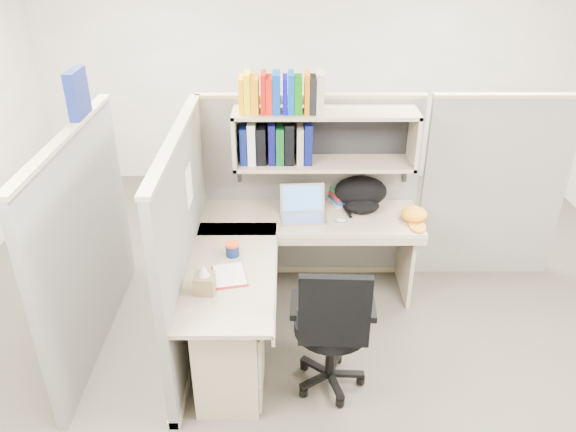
{
  "coord_description": "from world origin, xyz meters",
  "views": [
    {
      "loc": [
        -0.19,
        -3.37,
        2.84
      ],
      "look_at": [
        -0.18,
        0.25,
        0.91
      ],
      "focal_mm": 35.0,
      "sensor_mm": 36.0,
      "label": 1
    }
  ],
  "objects_px": {
    "desk": "(255,313)",
    "task_chair": "(331,347)",
    "backpack": "(361,194)",
    "snack_canister": "(232,249)",
    "laptop": "(304,205)"
  },
  "relations": [
    {
      "from": "desk",
      "to": "task_chair",
      "type": "relative_size",
      "value": 1.68
    },
    {
      "from": "backpack",
      "to": "task_chair",
      "type": "bearing_deg",
      "value": -100.09
    },
    {
      "from": "backpack",
      "to": "task_chair",
      "type": "xyz_separation_m",
      "value": [
        -0.32,
        -1.26,
        -0.49
      ]
    },
    {
      "from": "backpack",
      "to": "task_chair",
      "type": "distance_m",
      "value": 1.39
    },
    {
      "from": "snack_canister",
      "to": "task_chair",
      "type": "height_order",
      "value": "task_chair"
    },
    {
      "from": "snack_canister",
      "to": "laptop",
      "type": "bearing_deg",
      "value": 46.26
    },
    {
      "from": "task_chair",
      "to": "snack_canister",
      "type": "bearing_deg",
      "value": 141.08
    },
    {
      "from": "backpack",
      "to": "desk",
      "type": "bearing_deg",
      "value": -125.49
    },
    {
      "from": "laptop",
      "to": "snack_canister",
      "type": "height_order",
      "value": "laptop"
    },
    {
      "from": "desk",
      "to": "snack_canister",
      "type": "xyz_separation_m",
      "value": [
        -0.17,
        0.28,
        0.34
      ]
    },
    {
      "from": "desk",
      "to": "backpack",
      "type": "bearing_deg",
      "value": 50.49
    },
    {
      "from": "laptop",
      "to": "desk",
      "type": "bearing_deg",
      "value": -116.65
    },
    {
      "from": "snack_canister",
      "to": "task_chair",
      "type": "relative_size",
      "value": 0.1
    },
    {
      "from": "desk",
      "to": "backpack",
      "type": "xyz_separation_m",
      "value": [
        0.82,
        1.0,
        0.42
      ]
    },
    {
      "from": "laptop",
      "to": "snack_canister",
      "type": "relative_size",
      "value": 3.46
    }
  ]
}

